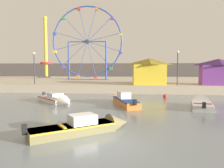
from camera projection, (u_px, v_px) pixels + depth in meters
ground_plane at (96, 144)px, 9.48m from camera, size 240.00×240.00×0.00m
quay_promenade at (124, 83)px, 39.88m from camera, size 110.00×25.57×1.04m
distant_town_skyline at (128, 71)px, 65.65m from camera, size 140.00×3.00×4.40m
motorboat_pale_grey at (201, 104)px, 18.15m from camera, size 2.28×4.15×1.44m
motorboat_white_red_stripe at (57, 100)px, 20.33m from camera, size 4.69×4.85×1.33m
motorboat_orange_hull at (123, 100)px, 19.84m from camera, size 2.89×6.00×1.41m
motorboat_olive_wood at (89, 126)px, 11.24m from camera, size 4.97×4.04×1.27m
ferris_wheel_blue_frame at (87, 43)px, 39.51m from camera, size 12.52×1.20×13.00m
drop_tower_yellow_tower at (46, 55)px, 48.69m from camera, size 2.80×2.80×13.23m
carnival_booth_yellow_awning at (149, 71)px, 28.72m from camera, size 4.60×3.44×3.34m
carnival_booth_purple_stall at (218, 71)px, 27.97m from camera, size 4.79×3.11×3.27m
promenade_lamp_near at (178, 63)px, 27.18m from camera, size 0.32×0.32×4.24m
promenade_lamp_far at (34, 63)px, 28.90m from camera, size 0.32×0.32×4.17m
mooring_buoy_orange at (165, 96)px, 23.46m from camera, size 0.44×0.44×0.44m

